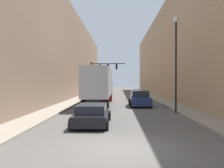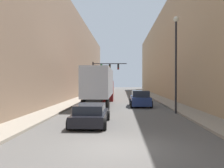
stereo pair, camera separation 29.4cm
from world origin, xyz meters
The scene contains 10 objects.
ground_plane centered at (0.00, 0.00, 0.00)m, with size 200.00×200.00×0.00m, color #565451.
sidewalk_right centered at (5.70, 30.00, 0.07)m, with size 2.03×80.00×0.15m.
sidewalk_left centered at (-5.70, 30.00, 0.07)m, with size 2.03×80.00×0.15m.
building_right centered at (9.71, 30.00, 7.15)m, with size 6.00×80.00×14.30m.
building_left centered at (-9.71, 30.00, 6.78)m, with size 6.00×80.00×13.56m.
semi_truck centered at (-2.11, 17.12, 2.23)m, with size 2.41×13.36×3.88m.
sedan_car centered at (-1.65, 5.14, 0.60)m, with size 2.08×4.72×1.23m.
suv_car centered at (2.09, 15.98, 0.78)m, with size 2.12×4.42×1.65m.
traffic_signal_gantry centered at (-2.98, 31.27, 4.12)m, with size 5.64×0.35×5.77m.
street_lamp centered at (4.53, 10.60, 4.89)m, with size 0.44×0.44×7.77m.
Camera 2 is at (0.19, -9.55, 2.57)m, focal length 40.00 mm.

